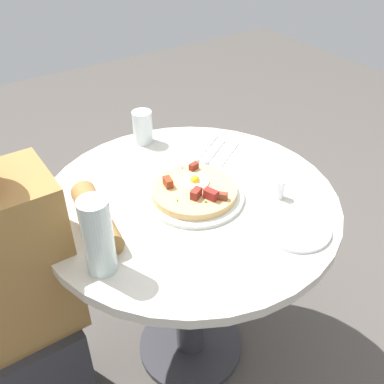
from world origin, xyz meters
name	(u,v)px	position (x,y,z in m)	size (l,w,h in m)	color
ground_plane	(190,346)	(0.00, 0.00, 0.00)	(6.00, 6.00, 0.00)	#4C4742
dining_table	(190,241)	(0.00, 0.00, 0.56)	(0.87, 0.87, 0.73)	beige
person_seated	(11,315)	(-0.55, 0.07, 0.51)	(0.52, 0.31, 1.14)	#2D2D33
pizza_plate	(194,196)	(0.01, -0.01, 0.73)	(0.29, 0.29, 0.01)	silver
breakfast_pizza	(194,190)	(0.01, -0.01, 0.75)	(0.25, 0.25, 0.05)	#DDAD6C
bread_plate	(296,228)	(0.16, -0.27, 0.73)	(0.19, 0.19, 0.01)	white
napkin	(212,150)	(0.21, 0.18, 0.73)	(0.17, 0.14, 0.00)	white
fork	(217,150)	(0.22, 0.17, 0.73)	(0.18, 0.01, 0.01)	silver
knife	(207,147)	(0.20, 0.20, 0.73)	(0.18, 0.01, 0.01)	silver
water_glass	(143,127)	(0.05, 0.36, 0.79)	(0.07, 0.07, 0.11)	silver
water_bottle	(98,237)	(-0.33, -0.12, 0.83)	(0.07, 0.07, 0.20)	silver
salt_shaker	(280,189)	(0.22, -0.14, 0.76)	(0.03, 0.03, 0.06)	white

